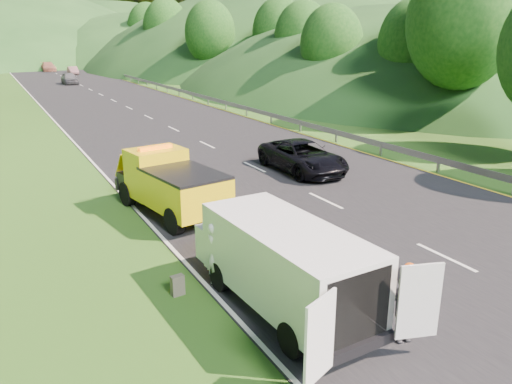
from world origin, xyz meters
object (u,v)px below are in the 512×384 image
white_van (282,262)px  woman (216,286)px  passing_suv (302,172)px  tow_truck (170,183)px  child (261,257)px  suitcase (178,285)px  worker (402,342)px

white_van → woman: 2.33m
white_van → passing_suv: bearing=51.8°
tow_truck → child: size_ratio=5.60×
woman → passing_suv: (8.29, 8.53, 0.00)m
tow_truck → woman: tow_truck is taller
white_van → suitcase: bearing=135.8°
child → worker: bearing=-50.7°
tow_truck → suitcase: (-1.87, -5.91, -0.89)m
passing_suv → child: bearing=-129.7°
suitcase → woman: bearing=-0.7°
child → worker: 5.20m
woman → worker: size_ratio=1.01×
tow_truck → passing_suv: bearing=10.2°
suitcase → passing_suv: 12.65m
worker → suitcase: bearing=141.8°
worker → passing_suv: (5.80, 12.72, 0.00)m
woman → passing_suv: 11.90m
worker → passing_suv: worker is taller
white_van → child: white_van is taller
child → passing_suv: 9.91m
suitcase → passing_suv: bearing=42.4°
woman → child: size_ratio=1.72×
child → passing_suv: passing_suv is taller
white_van → child: size_ratio=6.00×
suitcase → child: bearing=18.3°
tow_truck → child: 5.18m
child → woman: bearing=-119.9°
worker → child: bearing=108.4°
white_van → worker: 3.13m
white_van → passing_suv: 12.70m
woman → white_van: bearing=-165.3°
passing_suv → tow_truck: bearing=-160.0°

